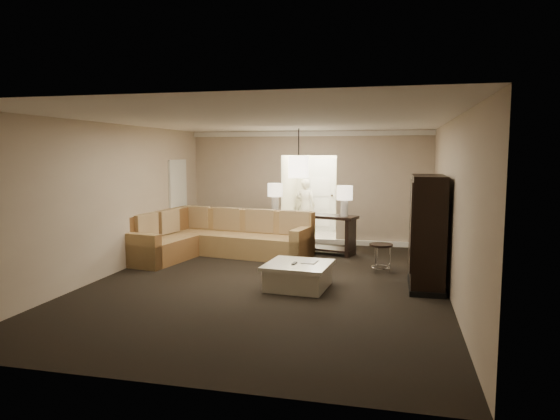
% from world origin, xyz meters
% --- Properties ---
extents(ground, '(8.00, 8.00, 0.00)m').
position_xyz_m(ground, '(0.00, 0.00, 0.00)').
color(ground, black).
rests_on(ground, ground).
extents(wall_back, '(6.00, 0.04, 2.80)m').
position_xyz_m(wall_back, '(0.00, 4.00, 1.40)').
color(wall_back, '#BDA98F').
rests_on(wall_back, ground).
extents(wall_front, '(6.00, 0.04, 2.80)m').
position_xyz_m(wall_front, '(0.00, -4.00, 1.40)').
color(wall_front, '#BDA98F').
rests_on(wall_front, ground).
extents(wall_left, '(0.04, 8.00, 2.80)m').
position_xyz_m(wall_left, '(-3.00, 0.00, 1.40)').
color(wall_left, '#BDA98F').
rests_on(wall_left, ground).
extents(wall_right, '(0.04, 8.00, 2.80)m').
position_xyz_m(wall_right, '(3.00, 0.00, 1.40)').
color(wall_right, '#BDA98F').
rests_on(wall_right, ground).
extents(ceiling, '(6.00, 8.00, 0.02)m').
position_xyz_m(ceiling, '(0.00, 0.00, 2.80)').
color(ceiling, white).
rests_on(ceiling, wall_back).
extents(crown_molding, '(6.00, 0.10, 0.12)m').
position_xyz_m(crown_molding, '(0.00, 3.95, 2.73)').
color(crown_molding, white).
rests_on(crown_molding, wall_back).
extents(baseboard, '(6.00, 0.10, 0.12)m').
position_xyz_m(baseboard, '(0.00, 3.95, 0.06)').
color(baseboard, white).
rests_on(baseboard, ground).
extents(side_door, '(0.05, 0.90, 2.10)m').
position_xyz_m(side_door, '(-2.97, 2.80, 1.05)').
color(side_door, silver).
rests_on(side_door, ground).
extents(foyer, '(1.44, 2.02, 2.80)m').
position_xyz_m(foyer, '(0.00, 5.34, 1.30)').
color(foyer, beige).
rests_on(foyer, ground).
extents(sectional_sofa, '(3.73, 2.80, 1.00)m').
position_xyz_m(sectional_sofa, '(-1.76, 1.91, 0.40)').
color(sectional_sofa, brown).
rests_on(sectional_sofa, ground).
extents(coffee_table, '(1.14, 1.14, 0.44)m').
position_xyz_m(coffee_table, '(0.58, -0.23, 0.22)').
color(coffee_table, beige).
rests_on(coffee_table, ground).
extents(console_table, '(2.32, 1.13, 0.88)m').
position_xyz_m(console_table, '(0.20, 2.85, 0.52)').
color(console_table, black).
rests_on(console_table, ground).
extents(armoire, '(0.56, 1.31, 1.89)m').
position_xyz_m(armoire, '(2.66, 0.29, 0.91)').
color(armoire, black).
rests_on(armoire, ground).
extents(drink_table, '(0.44, 0.44, 0.55)m').
position_xyz_m(drink_table, '(1.89, 1.20, 0.39)').
color(drink_table, black).
rests_on(drink_table, ground).
extents(table_lamp_left, '(0.35, 0.35, 0.67)m').
position_xyz_m(table_lamp_left, '(-0.64, 3.10, 1.32)').
color(table_lamp_left, silver).
rests_on(table_lamp_left, console_table).
extents(table_lamp_right, '(0.35, 0.35, 0.67)m').
position_xyz_m(table_lamp_right, '(1.04, 2.61, 1.32)').
color(table_lamp_right, silver).
rests_on(table_lamp_right, console_table).
extents(pendant_light, '(0.38, 0.38, 1.09)m').
position_xyz_m(pendant_light, '(0.00, 2.70, 1.95)').
color(pendant_light, black).
rests_on(pendant_light, ceiling).
extents(person, '(0.64, 0.45, 1.70)m').
position_xyz_m(person, '(-0.37, 5.60, 0.85)').
color(person, beige).
rests_on(person, ground).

